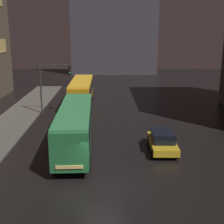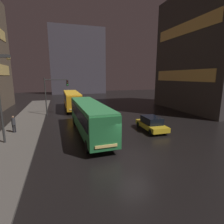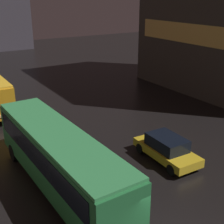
{
  "view_description": "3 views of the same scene",
  "coord_description": "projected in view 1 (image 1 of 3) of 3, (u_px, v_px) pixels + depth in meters",
  "views": [
    {
      "loc": [
        0.28,
        -16.59,
        8.72
      ],
      "look_at": [
        0.77,
        10.03,
        1.89
      ],
      "focal_mm": 50.0,
      "sensor_mm": 36.0,
      "label": 1
    },
    {
      "loc": [
        -4.93,
        -10.62,
        5.75
      ],
      "look_at": [
        0.92,
        8.51,
        1.69
      ],
      "focal_mm": 28.0,
      "sensor_mm": 36.0,
      "label": 2
    },
    {
      "loc": [
        -7.05,
        -6.76,
        9.44
      ],
      "look_at": [
        2.86,
        9.14,
        2.27
      ],
      "focal_mm": 50.0,
      "sensor_mm": 36.0,
      "label": 3
    }
  ],
  "objects": [
    {
      "name": "ground_plane",
      "position": [
        102.0,
        186.0,
        18.22
      ],
      "size": [
        120.0,
        120.0,
        0.0
      ],
      "primitive_type": "plane",
      "color": "black"
    },
    {
      "name": "bus_near",
      "position": [
        75.0,
        124.0,
        23.72
      ],
      "size": [
        2.72,
        11.43,
        3.2
      ],
      "rotation": [
        0.0,
        0.0,
        3.17
      ],
      "color": "#236B38",
      "rests_on": "ground"
    },
    {
      "name": "building_far_backdrop",
      "position": [
        114.0,
        22.0,
        68.58
      ],
      "size": [
        18.07,
        12.0,
        21.69
      ],
      "color": "#423D47",
      "rests_on": "ground"
    },
    {
      "name": "bus_far",
      "position": [
        82.0,
        90.0,
        38.01
      ],
      "size": [
        2.49,
        10.68,
        3.08
      ],
      "rotation": [
        0.0,
        0.0,
        3.15
      ],
      "color": "orange",
      "rests_on": "ground"
    },
    {
      "name": "car_taxi",
      "position": [
        162.0,
        141.0,
        23.54
      ],
      "size": [
        1.99,
        4.42,
        1.52
      ],
      "rotation": [
        0.0,
        0.0,
        3.11
      ],
      "color": "gold",
      "rests_on": "ground"
    },
    {
      "name": "sidewalk_left",
      "position": [
        2.0,
        132.0,
        27.73
      ],
      "size": [
        4.0,
        48.0,
        0.15
      ],
      "color": "#56514C",
      "rests_on": "ground"
    },
    {
      "name": "traffic_light_main",
      "position": [
        52.0,
        79.0,
        33.29
      ],
      "size": [
        3.42,
        0.35,
        5.62
      ],
      "color": "#2D2D2D",
      "rests_on": "ground"
    }
  ]
}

